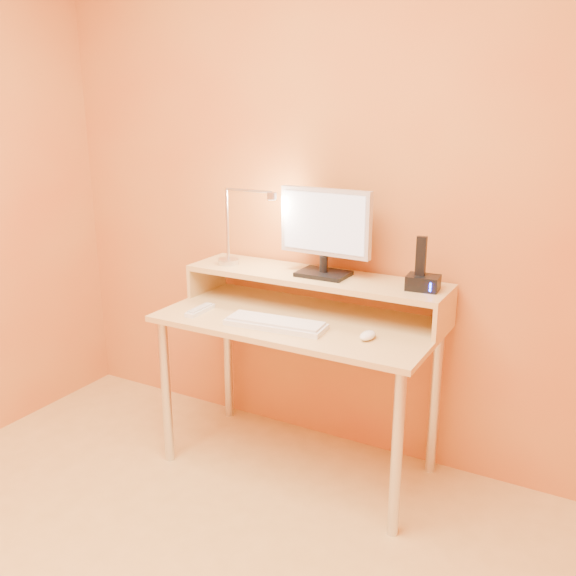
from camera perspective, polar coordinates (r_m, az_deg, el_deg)
The scene contains 25 objects.
wall_back at distance 2.85m, azimuth 4.09°, elevation 9.23°, with size 3.00×0.04×2.50m, color #C7893D.
desk_leg_fl at distance 2.93m, azimuth -11.08°, elevation -9.31°, with size 0.04×0.04×0.69m, color silver.
desk_leg_fr at distance 2.45m, azimuth 9.91°, elevation -14.80°, with size 0.04×0.04×0.69m, color silver.
desk_leg_bl at distance 3.29m, azimuth -5.52°, elevation -6.11°, with size 0.04×0.04×0.69m, color silver.
desk_leg_br at distance 2.87m, azimuth 13.27°, elevation -10.05°, with size 0.04×0.04×0.69m, color silver.
desk_lower at distance 2.70m, azimuth 0.98°, elevation -3.02°, with size 1.20×0.60×0.03m, color tan.
shelf_riser_left at distance 3.10m, azimuth -7.41°, elevation 0.97°, with size 0.02×0.30×0.14m, color tan.
shelf_riser_right at distance 2.60m, azimuth 14.16°, elevation -2.40°, with size 0.02×0.30×0.14m, color tan.
desk_shelf at distance 2.78m, azimuth 2.45°, elevation 1.00°, with size 1.20×0.30×0.03m, color tan.
monitor_foot at distance 2.75m, azimuth 3.26°, elevation 1.31°, with size 0.22×0.16×0.02m, color black.
monitor_neck at distance 2.74m, azimuth 3.28°, elevation 2.20°, with size 0.04×0.04×0.07m, color black.
monitor_panel at distance 2.71m, azimuth 3.43°, elevation 6.04°, with size 0.43×0.04×0.29m, color silver.
monitor_back at distance 2.73m, azimuth 3.65°, elevation 6.12°, with size 0.38×0.01×0.25m, color black.
monitor_screen at distance 2.69m, azimuth 3.26°, elevation 5.98°, with size 0.39×0.00×0.25m, color silver.
lamp_base at distance 2.96m, azimuth -5.46°, elevation 2.42°, with size 0.10×0.10×0.03m, color silver.
lamp_post at distance 2.92m, azimuth -5.56°, elevation 5.80°, with size 0.01×0.01×0.33m, color silver.
lamp_arm at distance 2.83m, azimuth -3.62°, elevation 8.88°, with size 0.01×0.01×0.24m, color silver.
lamp_head at distance 2.77m, azimuth -1.49°, elevation 8.43°, with size 0.04×0.04×0.03m, color silver.
lamp_bulb at distance 2.77m, azimuth -1.49°, elevation 8.10°, with size 0.03×0.03×0.00m, color #FFEAC6.
phone_dock at distance 2.59m, azimuth 12.25°, elevation 0.48°, with size 0.13×0.10×0.06m, color black.
phone_handset at distance 2.57m, azimuth 12.07°, elevation 2.88°, with size 0.04×0.03×0.16m, color black.
phone_led at distance 2.53m, azimuth 12.88°, elevation 0.07°, with size 0.01×0.00×0.04m, color #2444FE.
keyboard at distance 2.58m, azimuth -1.14°, elevation -3.35°, with size 0.42×0.13×0.02m, color white.
mouse at distance 2.47m, azimuth 7.30°, elevation -4.32°, with size 0.05×0.09×0.03m, color white.
remote_control at distance 2.79m, azimuth -8.04°, elevation -2.04°, with size 0.05×0.17×0.02m, color white.
Camera 1 is at (1.19, -1.07, 1.61)m, focal length 38.88 mm.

